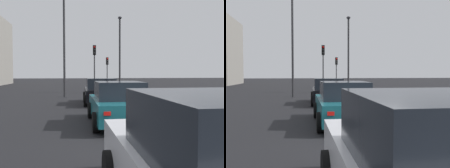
# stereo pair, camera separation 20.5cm
# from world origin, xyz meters

# --- Properties ---
(ground_plane) EXTENTS (160.00, 160.00, 0.20)m
(ground_plane) POSITION_xyz_m (0.00, 0.00, -0.10)
(ground_plane) COLOR black
(car_black_lead) EXTENTS (4.15, 2.15, 1.52)m
(car_black_lead) POSITION_xyz_m (9.18, 0.05, 0.73)
(car_black_lead) COLOR black
(car_black_lead) RESTS_ON ground_plane
(car_teal_second) EXTENTS (4.13, 2.05, 1.54)m
(car_teal_second) POSITION_xyz_m (3.07, 0.08, 0.74)
(car_teal_second) COLOR #19606B
(car_teal_second) RESTS_ON ground_plane
(traffic_light_near_left) EXTENTS (0.32, 0.28, 4.39)m
(traffic_light_near_left) POSITION_xyz_m (17.68, -0.29, 3.15)
(traffic_light_near_left) COLOR #2D2D30
(traffic_light_near_left) RESTS_ON ground_plane
(traffic_light_near_right) EXTENTS (0.32, 0.29, 3.74)m
(traffic_light_near_right) POSITION_xyz_m (25.06, -2.46, 2.70)
(traffic_light_near_right) COLOR #2D2D30
(traffic_light_near_right) RESTS_ON ground_plane
(street_lamp_kerbside) EXTENTS (0.56, 0.36, 6.97)m
(street_lamp_kerbside) POSITION_xyz_m (17.06, -2.55, 4.13)
(street_lamp_kerbside) COLOR #2D2D30
(street_lamp_kerbside) RESTS_ON ground_plane
(street_lamp_far) EXTENTS (0.56, 0.36, 8.06)m
(street_lamp_far) POSITION_xyz_m (13.67, 2.33, 4.70)
(street_lamp_far) COLOR #2D2D30
(street_lamp_far) RESTS_ON ground_plane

